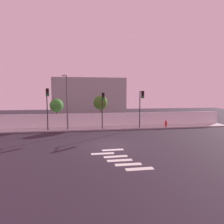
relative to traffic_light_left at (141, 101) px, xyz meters
The scene contains 12 objects.
ground_plane 9.30m from the traffic_light_left, 126.78° to the right, with size 80.00×80.00×0.00m, color #281F29.
sidewalk 6.40m from the traffic_light_left, 165.03° to the left, with size 36.00×2.40×0.15m, color #B6B6B6.
perimeter_wall 6.33m from the traffic_light_left, 152.53° to the left, with size 36.00×0.18×1.80m, color white.
crosswalk_marking 12.18m from the traffic_light_left, 115.18° to the right, with size 3.76×4.71×0.01m.
traffic_light_left is the anchor object (origin of this frame).
traffic_light_center 11.61m from the traffic_light_left, behind, with size 0.58×1.71×5.11m.
traffic_light_right 5.00m from the traffic_light_left, behind, with size 0.34×1.73×4.64m.
street_lamp_curbside 9.44m from the traffic_light_left, behind, with size 0.61×1.74×6.74m.
fire_hydrant 4.96m from the traffic_light_left, 11.93° to the left, with size 0.44×0.26×0.85m.
roadside_tree_leftmost 11.68m from the traffic_light_left, 161.36° to the left, with size 1.87×1.87×3.95m.
roadside_tree_midleft 6.17m from the traffic_light_left, 142.73° to the left, with size 2.01×2.01×4.37m.
low_building_distant 17.70m from the traffic_light_left, 109.73° to the left, with size 14.41×6.00×7.75m, color gray.
Camera 1 is at (-2.40, -17.01, 4.71)m, focal length 30.89 mm.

